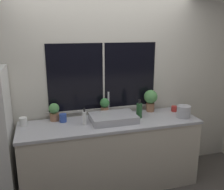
% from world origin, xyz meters
% --- Properties ---
extents(wall_back, '(8.00, 0.09, 2.70)m').
position_xyz_m(wall_back, '(0.00, 0.70, 1.35)').
color(wall_back, beige).
rests_on(wall_back, ground_plane).
extents(wall_right, '(0.06, 7.00, 2.70)m').
position_xyz_m(wall_right, '(2.13, 1.50, 1.35)').
color(wall_right, beige).
rests_on(wall_right, ground_plane).
extents(counter, '(2.29, 0.65, 0.92)m').
position_xyz_m(counter, '(0.00, 0.31, 0.46)').
color(counter, beige).
rests_on(counter, ground_plane).
extents(sink, '(0.58, 0.44, 0.33)m').
position_xyz_m(sink, '(0.03, 0.32, 0.97)').
color(sink, '#ADADB2').
rests_on(sink, counter).
extents(potted_plant_left, '(0.13, 0.13, 0.23)m').
position_xyz_m(potted_plant_left, '(-0.68, 0.56, 1.04)').
color(potted_plant_left, '#9E6B4C').
rests_on(potted_plant_left, counter).
extents(potted_plant_center, '(0.13, 0.13, 0.25)m').
position_xyz_m(potted_plant_center, '(-0.01, 0.56, 1.05)').
color(potted_plant_center, '#9E6B4C').
rests_on(potted_plant_center, counter).
extents(potted_plant_right, '(0.19, 0.19, 0.31)m').
position_xyz_m(potted_plant_right, '(0.66, 0.56, 1.11)').
color(potted_plant_right, '#9E6B4C').
rests_on(potted_plant_right, counter).
extents(soap_bottle, '(0.05, 0.05, 0.21)m').
position_xyz_m(soap_bottle, '(-0.34, 0.31, 1.01)').
color(soap_bottle, white).
rests_on(soap_bottle, counter).
extents(bottle_tall, '(0.08, 0.08, 0.25)m').
position_xyz_m(bottle_tall, '(0.40, 0.35, 1.03)').
color(bottle_tall, '#235128').
rests_on(bottle_tall, counter).
extents(mug_blue, '(0.09, 0.09, 0.10)m').
position_xyz_m(mug_blue, '(-0.58, 0.47, 0.97)').
color(mug_blue, '#3351AD').
rests_on(mug_blue, counter).
extents(mug_red, '(0.08, 0.08, 0.08)m').
position_xyz_m(mug_red, '(0.99, 0.46, 0.96)').
color(mug_red, '#B72D28').
rests_on(mug_red, counter).
extents(mug_white, '(0.09, 0.09, 0.10)m').
position_xyz_m(mug_white, '(-1.06, 0.48, 0.97)').
color(mug_white, white).
rests_on(mug_white, counter).
extents(kettle, '(0.18, 0.18, 0.18)m').
position_xyz_m(kettle, '(0.98, 0.20, 1.01)').
color(kettle, '#B2B2B7').
rests_on(kettle, counter).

